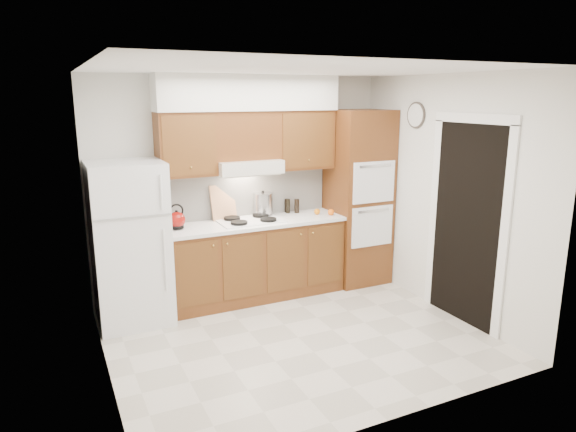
% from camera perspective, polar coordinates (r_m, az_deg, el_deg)
% --- Properties ---
extents(floor, '(3.60, 3.60, 0.00)m').
position_cam_1_polar(floor, '(5.30, 1.13, -13.34)').
color(floor, beige).
rests_on(floor, ground).
extents(ceiling, '(3.60, 3.60, 0.00)m').
position_cam_1_polar(ceiling, '(4.74, 1.28, 16.00)').
color(ceiling, white).
rests_on(ceiling, wall_back).
extents(wall_back, '(3.60, 0.02, 2.60)m').
position_cam_1_polar(wall_back, '(6.21, -5.05, 3.27)').
color(wall_back, silver).
rests_on(wall_back, floor).
extents(wall_left, '(0.02, 3.00, 2.60)m').
position_cam_1_polar(wall_left, '(4.38, -20.36, -1.79)').
color(wall_left, silver).
rests_on(wall_left, floor).
extents(wall_right, '(0.02, 3.00, 2.60)m').
position_cam_1_polar(wall_right, '(5.88, 17.09, 2.16)').
color(wall_right, silver).
rests_on(wall_right, floor).
extents(fridge, '(0.75, 0.72, 1.72)m').
position_cam_1_polar(fridge, '(5.63, -17.16, -2.94)').
color(fridge, white).
rests_on(fridge, floor).
extents(base_cabinets, '(2.11, 0.60, 0.90)m').
position_cam_1_polar(base_cabinets, '(6.15, -3.68, -4.97)').
color(base_cabinets, brown).
rests_on(base_cabinets, floor).
extents(countertop, '(2.13, 0.62, 0.04)m').
position_cam_1_polar(countertop, '(6.01, -3.71, -0.74)').
color(countertop, white).
rests_on(countertop, base_cabinets).
extents(backsplash, '(2.11, 0.03, 0.56)m').
position_cam_1_polar(backsplash, '(6.22, -4.77, 2.54)').
color(backsplash, white).
rests_on(backsplash, countertop).
extents(oven_cabinet, '(0.70, 0.65, 2.20)m').
position_cam_1_polar(oven_cabinet, '(6.60, 7.78, 2.04)').
color(oven_cabinet, brown).
rests_on(oven_cabinet, floor).
extents(upper_cab_left, '(0.63, 0.33, 0.70)m').
position_cam_1_polar(upper_cab_left, '(5.77, -11.30, 7.81)').
color(upper_cab_left, brown).
rests_on(upper_cab_left, wall_back).
extents(upper_cab_right, '(0.73, 0.33, 0.70)m').
position_cam_1_polar(upper_cab_right, '(6.27, 1.57, 8.49)').
color(upper_cab_right, brown).
rests_on(upper_cab_right, wall_back).
extents(range_hood, '(0.75, 0.45, 0.15)m').
position_cam_1_polar(range_hood, '(5.95, -4.56, 5.52)').
color(range_hood, silver).
rests_on(range_hood, wall_back).
extents(upper_cab_over_hood, '(0.75, 0.33, 0.55)m').
position_cam_1_polar(upper_cab_over_hood, '(5.97, -4.84, 8.92)').
color(upper_cab_over_hood, brown).
rests_on(upper_cab_over_hood, range_hood).
extents(soffit, '(2.13, 0.36, 0.40)m').
position_cam_1_polar(soffit, '(5.95, -4.41, 13.50)').
color(soffit, silver).
rests_on(soffit, wall_back).
extents(cooktop, '(0.74, 0.50, 0.01)m').
position_cam_1_polar(cooktop, '(6.01, -4.23, -0.51)').
color(cooktop, white).
rests_on(cooktop, countertop).
extents(doorway, '(0.02, 0.90, 2.10)m').
position_cam_1_polar(doorway, '(5.67, 19.20, -0.97)').
color(doorway, black).
rests_on(doorway, floor).
extents(wall_clock, '(0.02, 0.30, 0.30)m').
position_cam_1_polar(wall_clock, '(6.18, 14.05, 10.82)').
color(wall_clock, '#3F3833').
rests_on(wall_clock, wall_right).
extents(kettle, '(0.20, 0.20, 0.19)m').
position_cam_1_polar(kettle, '(5.74, -12.25, -0.44)').
color(kettle, maroon).
rests_on(kettle, countertop).
extents(cutting_board, '(0.33, 0.16, 0.42)m').
position_cam_1_polar(cutting_board, '(6.10, -7.22, 1.51)').
color(cutting_board, tan).
rests_on(cutting_board, countertop).
extents(stock_pot, '(0.30, 0.30, 0.24)m').
position_cam_1_polar(stock_pot, '(6.24, -2.79, 1.40)').
color(stock_pot, '#A8A9AD').
rests_on(stock_pot, cooktop).
extents(condiment_a, '(0.07, 0.07, 0.18)m').
position_cam_1_polar(condiment_a, '(6.38, 0.01, 1.12)').
color(condiment_a, black).
rests_on(condiment_a, countertop).
extents(condiment_b, '(0.06, 0.06, 0.17)m').
position_cam_1_polar(condiment_b, '(6.43, -0.15, 1.18)').
color(condiment_b, black).
rests_on(condiment_b, countertop).
extents(condiment_c, '(0.07, 0.07, 0.17)m').
position_cam_1_polar(condiment_c, '(6.40, 0.99, 1.13)').
color(condiment_c, black).
rests_on(condiment_c, countertop).
extents(orange_near, '(0.10, 0.10, 0.08)m').
position_cam_1_polar(orange_near, '(6.29, 4.79, 0.43)').
color(orange_near, orange).
rests_on(orange_near, countertop).
extents(orange_far, '(0.09, 0.09, 0.07)m').
position_cam_1_polar(orange_far, '(6.32, 3.25, 0.49)').
color(orange_far, orange).
rests_on(orange_far, countertop).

